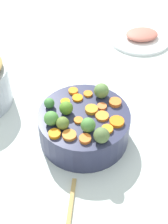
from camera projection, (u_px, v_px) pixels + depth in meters
The scene contains 25 objects.
tabletop at pixel (95, 128), 1.00m from camera, with size 2.40×2.40×0.02m, color silver.
serving_bowl_carrots at pixel (84, 126), 0.93m from camera, with size 0.25×0.25×0.09m, color #2D304D.
carrot_slice_0 at pixel (69, 135), 0.84m from camera, with size 0.04×0.04×0.01m, color orange.
carrot_slice_1 at pixel (88, 94), 0.95m from camera, with size 0.03×0.03×0.01m, color orange.
carrot_slice_2 at pixel (55, 134), 0.84m from camera, with size 0.03×0.03×0.01m, color orange.
carrot_slice_3 at pixel (78, 98), 0.94m from camera, with size 0.03×0.03×0.01m, color orange.
carrot_slice_4 at pixel (91, 110), 0.90m from camera, with size 0.04×0.04×0.01m, color orange.
carrot_slice_5 at pixel (102, 116), 0.88m from camera, with size 0.04×0.04×0.01m, color orange.
carrot_slice_6 at pixel (73, 91), 0.96m from camera, with size 0.03×0.03×0.01m, color orange.
carrot_slice_7 at pixel (102, 106), 0.91m from camera, with size 0.03×0.03×0.01m, color orange.
carrot_slice_8 at pixel (65, 103), 0.92m from camera, with size 0.03×0.03×0.01m, color orange.
carrot_slice_9 at pixel (115, 102), 0.92m from camera, with size 0.03×0.03×0.01m, color orange.
carrot_slice_10 at pixel (86, 139), 0.83m from camera, with size 0.03×0.03×0.01m, color orange.
carrot_slice_11 at pixel (78, 120), 0.87m from camera, with size 0.02×0.02×0.01m, color orange.
carrot_slice_12 at pixel (107, 129), 0.85m from camera, with size 0.03×0.03×0.01m, color orange.
carrot_slice_13 at pixel (117, 122), 0.87m from camera, with size 0.04×0.04×0.01m, color orange.
brussels_sprout_0 at pixel (51, 118), 0.86m from camera, with size 0.04×0.04×0.04m, color #4C863B.
brussels_sprout_1 at pixel (49, 103), 0.90m from camera, with size 0.03×0.03×0.03m, color #42803D.
brussels_sprout_2 at pixel (87, 125), 0.84m from camera, with size 0.04×0.04×0.04m, color #4B833B.
brussels_sprout_3 at pixel (101, 91), 0.93m from camera, with size 0.04×0.04×0.04m, color #5C7F42.
brussels_sprout_4 at pixel (66, 108), 0.89m from camera, with size 0.04×0.04×0.04m, color #518224.
brussels_sprout_5 at pixel (101, 135), 0.81m from camera, with size 0.04×0.04×0.04m, color #556C3B.
brussels_sprout_6 at pixel (63, 123), 0.85m from camera, with size 0.03×0.03×0.03m, color #5C742E.
ham_plate at pixel (139, 37), 1.33m from camera, with size 0.25×0.25×0.01m, color white.
ham_slice_main at pixel (142, 34), 1.31m from camera, with size 0.13×0.10×0.03m, color #C86C5C.
Camera 1 is at (0.11, -0.66, 0.75)m, focal length 52.90 mm.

